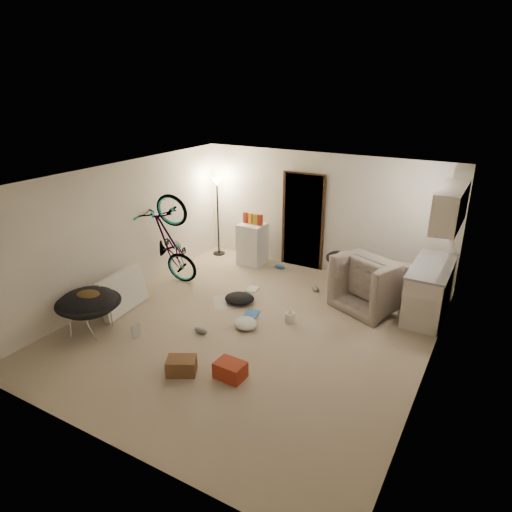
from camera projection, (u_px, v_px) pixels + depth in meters
The scene contains 36 objects.
floor at pixel (250, 329), 7.55m from camera, with size 5.50×6.00×0.02m, color tan.
ceiling at pixel (249, 178), 6.64m from camera, with size 5.50×6.00×0.02m, color white.
wall_back at pixel (322, 213), 9.54m from camera, with size 5.50×0.02×2.50m, color white.
wall_front at pixel (101, 352), 4.66m from camera, with size 5.50×0.02×2.50m, color white.
wall_left at pixel (120, 231), 8.37m from camera, with size 0.02×6.00×2.50m, color white.
wall_right at pixel (435, 298), 5.83m from camera, with size 0.02×6.00×2.50m, color white.
doorway at pixel (303, 221), 9.77m from camera, with size 0.85×0.10×2.04m, color black.
door_trim at pixel (303, 222), 9.75m from camera, with size 0.97×0.04×2.10m, color #362113.
floor_lamp at pixel (217, 200), 10.33m from camera, with size 0.28×0.28×1.81m.
kitchen_counter at pixel (429, 291), 7.89m from camera, with size 0.60×1.50×0.88m, color beige.
counter_top at pixel (433, 266), 7.72m from camera, with size 0.64×1.54×0.04m, color gray.
kitchen_uppers at pixel (450, 207), 7.29m from camera, with size 0.38×1.40×0.65m, color beige.
sofa at pixel (386, 281), 8.71m from camera, with size 1.85×0.72×0.54m, color #39413A.
armchair at pixel (378, 287), 8.22m from camera, with size 1.11×0.97×0.72m, color #39413A.
bicycle at pixel (171, 260), 9.09m from camera, with size 0.67×1.92×1.01m, color black.
book_asset at pixel (132, 339), 7.24m from camera, with size 0.17×0.23×0.02m, color maroon.
mini_fridge at pixel (252, 244), 10.11m from camera, with size 0.54×0.54×0.91m, color white.
snack_box_0 at pixel (246, 219), 9.99m from camera, with size 0.10×0.07×0.30m, color maroon.
snack_box_1 at pixel (250, 220), 9.94m from camera, with size 0.10×0.07×0.30m, color orange.
snack_box_2 at pixel (255, 221), 9.88m from camera, with size 0.10×0.07×0.30m, color gold.
snack_box_3 at pixel (260, 221), 9.83m from camera, with size 0.10×0.07×0.30m, color maroon.
saucer_chair at pixel (89, 308), 7.32m from camera, with size 1.03×1.03×0.73m.
hoodie at pixel (88, 298), 7.20m from camera, with size 0.48×0.40×0.22m, color #4F381B.
sofa_drape at pixel (340, 258), 9.05m from camera, with size 0.56×0.46×0.28m, color black.
tv_box at pixel (123, 292), 8.06m from camera, with size 0.13×1.08×0.71m, color silver.
drink_case_a at pixel (182, 366), 6.37m from camera, with size 0.41×0.29×0.23m, color brown.
drink_case_b at pixel (230, 370), 6.28m from camera, with size 0.41×0.30×0.24m, color maroon.
juicer at pixel (290, 317), 7.71m from camera, with size 0.17×0.17×0.25m.
newspaper at pixel (226, 302), 8.45m from camera, with size 0.45×0.59×0.01m, color #BCB8AE.
book_blue at pixel (252, 314), 7.99m from camera, with size 0.23×0.32×0.03m, color #2E5FA8.
book_white at pixel (253, 289), 8.96m from camera, with size 0.21×0.27×0.02m, color silver.
shoe_0 at pixel (280, 267), 9.94m from camera, with size 0.26×0.10×0.10m, color #2E5FA8.
shoe_1 at pixel (315, 288), 8.90m from camera, with size 0.29×0.12×0.11m, color slate.
shoe_3 at pixel (201, 330), 7.41m from camera, with size 0.26×0.10×0.10m, color slate.
clothes_lump_a at pixel (239, 298), 8.40m from camera, with size 0.55×0.47×0.18m, color black.
clothes_lump_c at pixel (246, 323), 7.58m from camera, with size 0.45×0.38×0.14m, color silver.
Camera 1 is at (3.36, -5.69, 3.85)m, focal length 32.00 mm.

